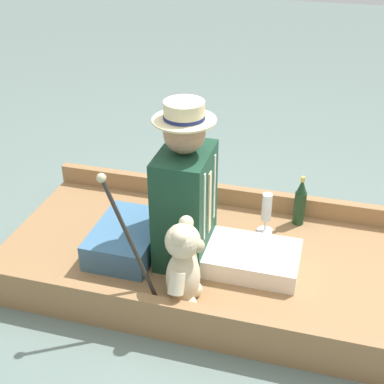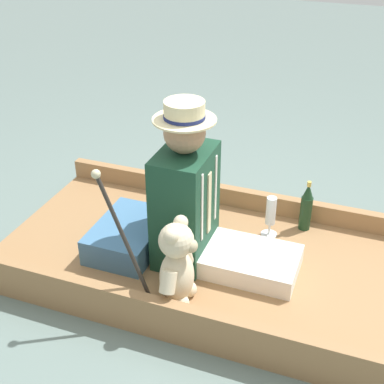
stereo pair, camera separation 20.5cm
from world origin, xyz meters
The scene contains 8 objects.
ground_plane centered at (0.00, 0.00, 0.00)m, with size 16.00×16.00×0.00m, color slate.
punt_boat centered at (0.00, 0.00, 0.06)m, with size 1.20×2.50×0.23m.
seat_cushion centered at (0.08, -0.52, 0.18)m, with size 0.50×0.35×0.15m.
seated_person centered at (0.04, -0.12, 0.45)m, with size 0.39×0.79×0.92m.
teddy_bear centered at (0.40, -0.09, 0.32)m, with size 0.33×0.19×0.47m.
wine_glass centered at (-0.32, 0.20, 0.26)m, with size 0.10×0.10×0.26m.
walking_cane centered at (0.50, -0.34, 0.53)m, with size 0.04×0.29×0.73m.
champagne_bottle centered at (-0.46, 0.38, 0.25)m, with size 0.07×0.07×0.32m.
Camera 2 is at (2.30, 0.69, 1.94)m, focal length 50.00 mm.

